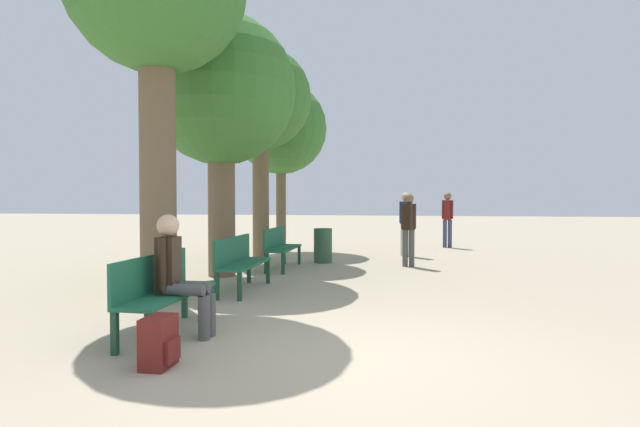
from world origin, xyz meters
name	(u,v)px	position (x,y,z in m)	size (l,w,h in m)	color
ground_plane	(355,360)	(0.00, 0.00, 0.00)	(80.00, 80.00, 0.00)	tan
bench_row_0	(162,287)	(-2.18, 0.51, 0.51)	(0.44, 1.61, 0.87)	#1E6042
bench_row_1	(239,259)	(-2.18, 3.12, 0.51)	(0.44, 1.61, 0.87)	#1E6042
bench_row_2	(280,245)	(-2.18, 5.72, 0.51)	(0.44, 1.61, 0.87)	#1E6042
tree_row_1	(221,93)	(-3.04, 4.59, 3.51)	(2.87, 2.87, 5.01)	brown
tree_row_2	(260,101)	(-3.04, 7.23, 3.86)	(2.49, 2.49, 5.18)	brown
tree_row_3	(281,129)	(-3.04, 9.25, 3.47)	(2.61, 2.61, 4.79)	brown
person_seated	(179,272)	(-1.95, 0.46, 0.70)	(0.62, 0.35, 1.32)	#4C4C4C
backpack	(159,342)	(-1.68, -0.50, 0.22)	(0.26, 0.34, 0.45)	maroon
pedestrian_near	(447,216)	(1.72, 11.06, 0.96)	(0.34, 0.27, 1.68)	#384260
pedestrian_mid	(409,225)	(0.52, 6.52, 0.92)	(0.32, 0.28, 1.60)	#4C4C4C
pedestrian_far	(406,220)	(0.46, 8.53, 0.95)	(0.33, 0.26, 1.65)	beige
trash_bin	(323,246)	(-1.44, 6.88, 0.40)	(0.43, 0.43, 0.80)	#2D5138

